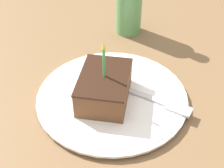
{
  "coord_description": "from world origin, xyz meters",
  "views": [
    {
      "loc": [
        -0.09,
        0.41,
        0.41
      ],
      "look_at": [
        -0.02,
        -0.02,
        0.04
      ],
      "focal_mm": 50.0,
      "sensor_mm": 36.0,
      "label": 1
    }
  ],
  "objects_px": {
    "fork": "(148,97)",
    "bottle": "(129,2)",
    "cake_slice": "(104,87)",
    "plate": "(112,97)"
  },
  "relations": [
    {
      "from": "cake_slice",
      "to": "bottle",
      "type": "xyz_separation_m",
      "value": [
        -0.01,
        -0.27,
        0.04
      ]
    },
    {
      "from": "fork",
      "to": "plate",
      "type": "bearing_deg",
      "value": 1.5
    },
    {
      "from": "cake_slice",
      "to": "fork",
      "type": "bearing_deg",
      "value": -170.89
    },
    {
      "from": "plate",
      "to": "bottle",
      "type": "relative_size",
      "value": 1.45
    },
    {
      "from": "bottle",
      "to": "cake_slice",
      "type": "bearing_deg",
      "value": 87.96
    },
    {
      "from": "fork",
      "to": "bottle",
      "type": "bearing_deg",
      "value": -74.91
    },
    {
      "from": "cake_slice",
      "to": "bottle",
      "type": "distance_m",
      "value": 0.28
    },
    {
      "from": "fork",
      "to": "bottle",
      "type": "height_order",
      "value": "bottle"
    },
    {
      "from": "fork",
      "to": "bottle",
      "type": "relative_size",
      "value": 0.97
    },
    {
      "from": "plate",
      "to": "fork",
      "type": "height_order",
      "value": "fork"
    }
  ]
}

